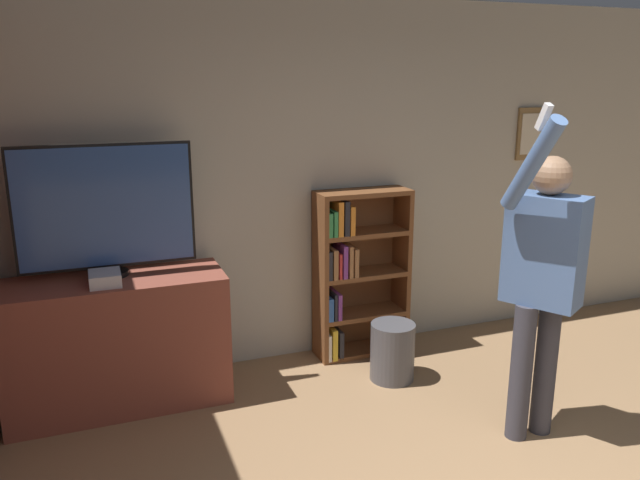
{
  "coord_description": "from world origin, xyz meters",
  "views": [
    {
      "loc": [
        -1.72,
        -1.29,
        2.13
      ],
      "look_at": [
        -0.46,
        2.03,
        1.2
      ],
      "focal_mm": 35.0,
      "sensor_mm": 36.0,
      "label": 1
    }
  ],
  "objects_px": {
    "bookshelf": "(354,272)",
    "person": "(543,273)",
    "television": "(106,209)",
    "waste_bin": "(392,351)",
    "game_console": "(105,278)"
  },
  "relations": [
    {
      "from": "television",
      "to": "waste_bin",
      "type": "height_order",
      "value": "television"
    },
    {
      "from": "bookshelf",
      "to": "person",
      "type": "bearing_deg",
      "value": -69.72
    },
    {
      "from": "game_console",
      "to": "bookshelf",
      "type": "bearing_deg",
      "value": 9.08
    },
    {
      "from": "game_console",
      "to": "bookshelf",
      "type": "relative_size",
      "value": 0.17
    },
    {
      "from": "television",
      "to": "waste_bin",
      "type": "xyz_separation_m",
      "value": [
        1.86,
        -0.4,
        -1.11
      ]
    },
    {
      "from": "game_console",
      "to": "person",
      "type": "xyz_separation_m",
      "value": [
        2.36,
        -1.17,
        0.12
      ]
    },
    {
      "from": "television",
      "to": "bookshelf",
      "type": "relative_size",
      "value": 0.84
    },
    {
      "from": "game_console",
      "to": "person",
      "type": "distance_m",
      "value": 2.64
    },
    {
      "from": "bookshelf",
      "to": "waste_bin",
      "type": "relative_size",
      "value": 3.08
    },
    {
      "from": "game_console",
      "to": "waste_bin",
      "type": "bearing_deg",
      "value": -6.63
    },
    {
      "from": "television",
      "to": "person",
      "type": "distance_m",
      "value": 2.69
    },
    {
      "from": "person",
      "to": "waste_bin",
      "type": "distance_m",
      "value": 1.34
    },
    {
      "from": "television",
      "to": "game_console",
      "type": "distance_m",
      "value": 0.44
    },
    {
      "from": "bookshelf",
      "to": "person",
      "type": "distance_m",
      "value": 1.6
    },
    {
      "from": "television",
      "to": "waste_bin",
      "type": "bearing_deg",
      "value": -12.13
    }
  ]
}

